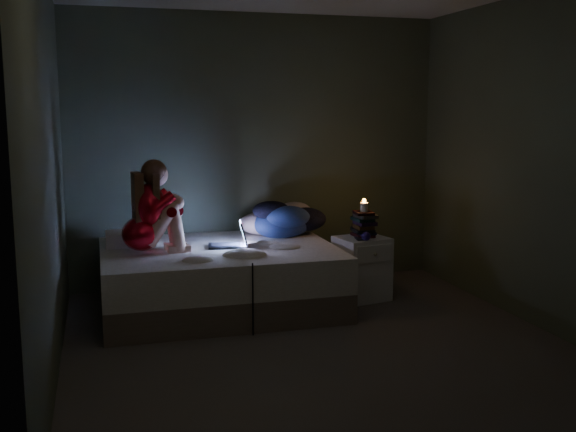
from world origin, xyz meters
name	(u,v)px	position (x,y,z in m)	size (l,w,h in m)	color
floor	(319,347)	(0.00, 0.00, -0.01)	(3.60, 3.80, 0.02)	#45403E
wall_back	(257,151)	(0.00, 1.91, 1.30)	(3.60, 0.02, 2.60)	#464F39
wall_front	(461,205)	(0.00, -1.91, 1.30)	(3.60, 0.02, 2.60)	#464F39
wall_left	(46,175)	(-1.81, 0.00, 1.30)	(0.02, 3.80, 2.60)	#464F39
wall_right	(542,162)	(1.81, 0.00, 1.30)	(0.02, 3.80, 2.60)	#464F39
bed	(219,278)	(-0.53, 1.10, 0.27)	(1.96, 1.47, 0.54)	#B2ACA3
pillow	(130,238)	(-1.25, 1.41, 0.60)	(0.41, 0.29, 0.12)	white
woman	(140,207)	(-1.18, 1.04, 0.92)	(0.48, 0.31, 0.77)	#710308
laptop	(227,234)	(-0.46, 1.10, 0.65)	(0.33, 0.23, 0.23)	black
clothes_pile	(281,217)	(0.12, 1.47, 0.71)	(0.57, 0.46, 0.34)	navy
nightstand	(362,268)	(0.76, 1.05, 0.28)	(0.43, 0.38, 0.57)	white
book_stack	(364,224)	(0.78, 1.08, 0.68)	(0.19, 0.25, 0.22)	black
candle	(364,207)	(0.78, 1.08, 0.83)	(0.07, 0.07, 0.08)	beige
phone	(358,238)	(0.68, 0.99, 0.57)	(0.07, 0.14, 0.01)	black
blue_orb	(362,236)	(0.70, 0.91, 0.61)	(0.08, 0.08, 0.08)	#1E1256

